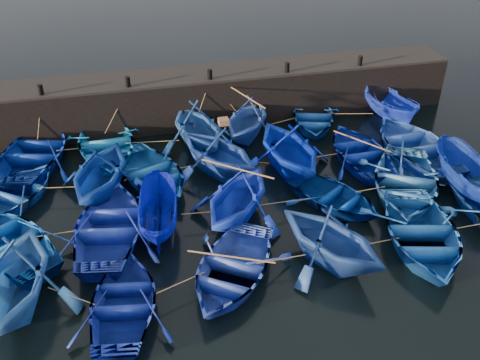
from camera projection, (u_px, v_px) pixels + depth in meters
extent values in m
plane|color=black|center=(260.00, 241.00, 20.12)|extent=(120.00, 120.00, 0.00)
cube|color=black|center=(208.00, 97.00, 27.97)|extent=(26.00, 2.50, 2.50)
cube|color=black|center=(207.00, 73.00, 27.25)|extent=(26.00, 2.50, 0.12)
cylinder|color=black|center=(41.00, 90.00, 24.79)|extent=(0.24, 0.24, 0.50)
cylinder|color=black|center=(128.00, 82.00, 25.57)|extent=(0.24, 0.24, 0.50)
cylinder|color=black|center=(210.00, 74.00, 26.35)|extent=(0.24, 0.24, 0.50)
cylinder|color=black|center=(287.00, 67.00, 27.13)|extent=(0.24, 0.24, 0.50)
cylinder|color=black|center=(360.00, 61.00, 27.91)|extent=(0.24, 0.24, 0.50)
imported|color=navy|center=(35.00, 152.00, 24.47)|extent=(5.49, 6.66, 1.20)
imported|color=blue|center=(105.00, 145.00, 25.08)|extent=(4.26, 5.76, 1.15)
imported|color=#2257A7|center=(197.00, 126.00, 25.31)|extent=(4.88, 5.36, 2.42)
imported|color=blue|center=(247.00, 118.00, 26.26)|extent=(5.30, 5.45, 2.19)
imported|color=navy|center=(313.00, 117.00, 27.75)|extent=(4.47, 5.33, 0.95)
imported|color=#132ED3|center=(389.00, 107.00, 27.93)|extent=(2.06, 4.53, 1.70)
imported|color=#164995|center=(15.00, 193.00, 21.95)|extent=(5.40, 5.64, 0.95)
imported|color=navy|center=(100.00, 170.00, 22.00)|extent=(5.38, 5.76, 2.44)
imported|color=blue|center=(151.00, 173.00, 23.16)|extent=(5.15, 5.95, 1.04)
imported|color=#1A4199|center=(217.00, 150.00, 23.44)|extent=(5.79, 5.99, 2.42)
imported|color=#0423C8|center=(289.00, 147.00, 23.51)|extent=(4.86, 5.43, 2.56)
imported|color=navy|center=(360.00, 151.00, 24.71)|extent=(3.53, 4.91, 1.02)
imported|color=#2650B5|center=(415.00, 145.00, 25.01)|extent=(4.55, 6.07, 1.20)
imported|color=#06439A|center=(7.00, 241.00, 19.26)|extent=(6.04, 6.42, 1.08)
imported|color=#1F35C0|center=(111.00, 225.00, 19.99)|extent=(4.78, 6.03, 1.12)
imported|color=#030E99|center=(158.00, 213.00, 20.29)|extent=(2.01, 4.14, 1.54)
imported|color=#112FD3|center=(237.00, 195.00, 20.58)|extent=(5.77, 5.87, 2.34)
imported|color=navy|center=(335.00, 197.00, 21.76)|extent=(4.76, 5.09, 0.86)
imported|color=blue|center=(405.00, 183.00, 22.34)|extent=(6.30, 6.99, 1.19)
imported|color=navy|center=(466.00, 177.00, 22.24)|extent=(1.84, 4.53, 1.73)
imported|color=blue|center=(14.00, 276.00, 16.73)|extent=(4.75, 5.32, 2.52)
imported|color=navy|center=(125.00, 302.00, 16.89)|extent=(3.90, 4.94, 0.93)
imported|color=#2843B3|center=(231.00, 269.00, 18.10)|extent=(5.60, 6.00, 1.01)
imported|color=#1D448F|center=(331.00, 237.00, 18.47)|extent=(5.49, 5.70, 2.31)
imported|color=#1756B5|center=(422.00, 234.00, 19.56)|extent=(5.19, 6.33, 1.15)
cube|color=brown|center=(224.00, 122.00, 22.77)|extent=(0.43, 0.40, 0.27)
cylinder|color=tan|center=(71.00, 149.00, 24.80)|extent=(1.35, 0.07, 0.04)
cylinder|color=tan|center=(152.00, 142.00, 25.38)|extent=(2.54, 0.36, 0.04)
cylinder|color=tan|center=(223.00, 133.00, 26.11)|extent=(0.78, 0.50, 0.04)
cylinder|color=tan|center=(281.00, 122.00, 27.13)|extent=(1.89, 0.57, 0.04)
cylinder|color=tan|center=(351.00, 114.00, 27.90)|extent=(2.23, 0.52, 0.04)
cylinder|color=tan|center=(59.00, 187.00, 22.14)|extent=(1.75, 0.33, 0.04)
cylinder|color=tan|center=(127.00, 178.00, 22.75)|extent=(0.30, 0.48, 0.04)
cylinder|color=tan|center=(185.00, 167.00, 23.47)|extent=(1.16, 0.14, 0.04)
cylinder|color=tan|center=(253.00, 162.00, 23.86)|extent=(1.33, 0.64, 0.04)
cylinder|color=tan|center=(325.00, 156.00, 24.30)|extent=(1.71, 0.15, 0.04)
cylinder|color=tan|center=(388.00, 148.00, 24.86)|extent=(0.90, 0.26, 0.04)
cylinder|color=tan|center=(60.00, 233.00, 19.63)|extent=(1.87, 0.07, 0.04)
cylinder|color=tan|center=(135.00, 222.00, 20.21)|extent=(0.06, 0.11, 0.04)
cylinder|color=tan|center=(198.00, 213.00, 20.67)|extent=(1.30, 0.16, 0.04)
cylinder|color=tan|center=(287.00, 201.00, 21.30)|extent=(2.28, 0.06, 0.04)
cylinder|color=tan|center=(371.00, 189.00, 22.03)|extent=(1.34, 0.11, 0.04)
cylinder|color=tan|center=(435.00, 183.00, 22.39)|extent=(0.69, 0.56, 0.04)
cylinder|color=tan|center=(71.00, 296.00, 16.98)|extent=(1.50, 1.15, 0.04)
cylinder|color=tan|center=(180.00, 283.00, 17.46)|extent=(1.81, 0.69, 0.04)
cylinder|color=tan|center=(281.00, 259.00, 18.44)|extent=(1.77, 0.08, 0.04)
cylinder|color=tan|center=(376.00, 242.00, 19.19)|extent=(1.82, 0.11, 0.04)
cylinder|color=tan|center=(466.00, 227.00, 19.95)|extent=(1.92, 0.09, 0.04)
cylinder|color=tan|center=(39.00, 118.00, 25.16)|extent=(0.61, 0.54, 2.08)
cylinder|color=tan|center=(117.00, 111.00, 25.85)|extent=(1.45, 0.56, 2.09)
cylinder|color=tan|center=(202.00, 103.00, 26.53)|extent=(1.12, 0.88, 2.09)
cylinder|color=tan|center=(226.00, 99.00, 26.97)|extent=(1.53, 0.41, 2.09)
cylinder|color=tan|center=(297.00, 90.00, 27.93)|extent=(1.20, 0.21, 2.09)
cylinder|color=tan|center=(370.00, 84.00, 28.52)|extent=(1.22, 0.37, 2.09)
cylinder|color=#99724C|center=(247.00, 97.00, 25.64)|extent=(1.08, 2.84, 0.06)
cylinder|color=#99724C|center=(362.00, 141.00, 24.42)|extent=(1.77, 2.49, 0.06)
cylinder|color=#99724C|center=(237.00, 169.00, 19.92)|extent=(2.34, 1.97, 0.06)
cylinder|color=#99724C|center=(231.00, 257.00, 17.80)|extent=(2.74, 1.32, 0.06)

